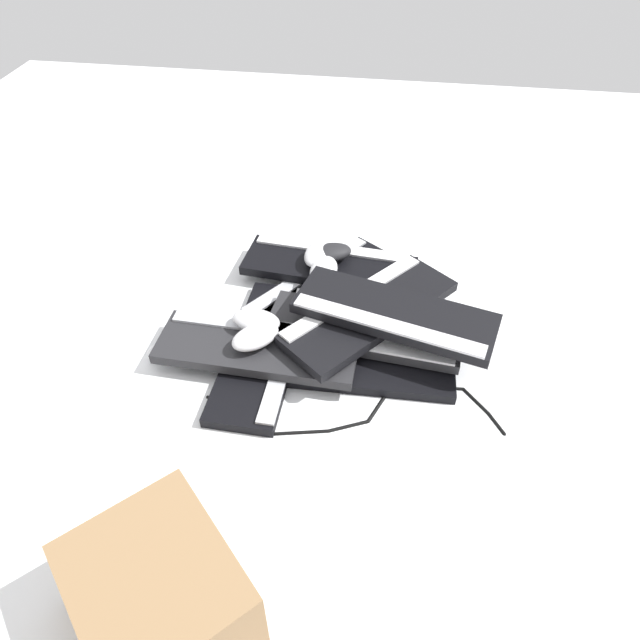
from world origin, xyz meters
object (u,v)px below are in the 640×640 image
at_px(keyboard_3, 363,331).
at_px(mouse_1, 255,337).
at_px(keyboard_4, 330,265).
at_px(mouse_5, 172,350).
at_px(mouse_0, 324,270).
at_px(mouse_2, 318,254).
at_px(keyboard_6, 394,314).
at_px(cardboard_box, 159,595).
at_px(mouse_4, 330,253).
at_px(keyboard_5, 370,311).
at_px(keyboard_7, 258,347).
at_px(keyboard_0, 323,287).
at_px(mouse_3, 256,321).
at_px(keyboard_1, 264,351).
at_px(keyboard_2, 354,364).

bearing_deg(keyboard_3, mouse_1, 111.64).
height_order(keyboard_4, mouse_5, keyboard_4).
relative_size(keyboard_3, mouse_0, 4.11).
bearing_deg(mouse_2, keyboard_6, -129.40).
bearing_deg(keyboard_6, cardboard_box, 154.02).
bearing_deg(mouse_5, mouse_1, 158.27).
xyz_separation_m(keyboard_6, mouse_4, (0.23, 0.17, -0.02)).
relative_size(keyboard_3, keyboard_5, 1.04).
bearing_deg(keyboard_3, keyboard_7, 110.83).
xyz_separation_m(mouse_4, mouse_5, (-0.34, 0.31, -0.06)).
relative_size(keyboard_0, mouse_3, 4.05).
distance_m(keyboard_1, mouse_1, 0.07).
distance_m(mouse_3, cardboard_box, 0.59).
height_order(keyboard_1, keyboard_5, keyboard_5).
bearing_deg(keyboard_2, keyboard_6, -45.11).
bearing_deg(cardboard_box, mouse_2, -7.12).
bearing_deg(keyboard_2, keyboard_0, 22.81).
height_order(keyboard_1, keyboard_4, keyboard_4).
xyz_separation_m(keyboard_7, mouse_3, (0.05, 0.01, 0.04)).
height_order(keyboard_1, mouse_5, mouse_5).
distance_m(keyboard_0, keyboard_1, 0.26).
height_order(keyboard_4, mouse_4, mouse_4).
distance_m(keyboard_0, keyboard_7, 0.28).
distance_m(keyboard_2, mouse_3, 0.24).
relative_size(mouse_1, mouse_3, 1.00).
height_order(keyboard_0, mouse_1, mouse_1).
relative_size(mouse_5, cardboard_box, 0.44).
xyz_separation_m(keyboard_2, keyboard_7, (-0.01, 0.21, 0.03)).
xyz_separation_m(mouse_1, mouse_3, (0.05, 0.01, 0.00)).
bearing_deg(keyboard_0, cardboard_box, 171.11).
height_order(mouse_0, mouse_2, same).
xyz_separation_m(mouse_3, cardboard_box, (-0.59, 0.01, -0.00)).
distance_m(mouse_2, cardboard_box, 0.87).
height_order(keyboard_0, keyboard_1, same).
xyz_separation_m(keyboard_4, keyboard_5, (-0.20, -0.12, 0.03)).
relative_size(keyboard_7, mouse_1, 4.04).
height_order(keyboard_2, keyboard_3, keyboard_3).
distance_m(keyboard_6, mouse_3, 0.31).
bearing_deg(keyboard_1, keyboard_7, 156.14).
distance_m(keyboard_2, mouse_2, 0.33).
distance_m(keyboard_2, keyboard_6, 0.14).
bearing_deg(mouse_5, mouse_4, -158.03).
bearing_deg(mouse_3, keyboard_6, 15.35).
xyz_separation_m(keyboard_4, mouse_2, (-0.00, 0.03, 0.04)).
distance_m(keyboard_0, mouse_4, 0.09).
relative_size(keyboard_2, mouse_3, 4.02).
height_order(mouse_0, mouse_3, same).
bearing_deg(keyboard_6, keyboard_7, 106.59).
bearing_deg(cardboard_box, mouse_4, -8.95).
height_order(mouse_1, cardboard_box, cardboard_box).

